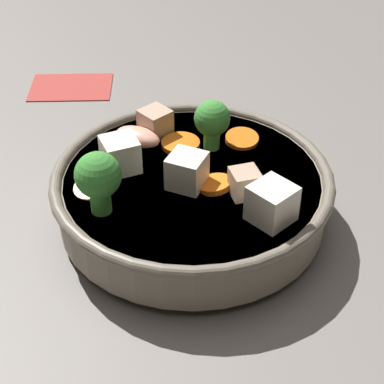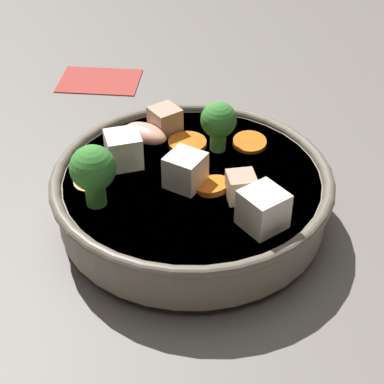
{
  "view_description": "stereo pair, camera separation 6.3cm",
  "coord_description": "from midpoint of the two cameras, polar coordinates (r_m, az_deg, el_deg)",
  "views": [
    {
      "loc": [
        0.1,
        0.49,
        0.42
      ],
      "look_at": [
        0.0,
        0.0,
        0.04
      ],
      "focal_mm": 60.0,
      "sensor_mm": 36.0,
      "label": 1
    },
    {
      "loc": [
        0.04,
        0.5,
        0.42
      ],
      "look_at": [
        0.0,
        0.0,
        0.04
      ],
      "focal_mm": 60.0,
      "sensor_mm": 36.0,
      "label": 2
    }
  ],
  "objects": [
    {
      "name": "napkin",
      "position": [
        0.91,
        -6.25,
        9.78
      ],
      "size": [
        0.12,
        0.1,
        0.0
      ],
      "color": "#A33833",
      "rests_on": "ground_plane"
    },
    {
      "name": "stirfry_bowl",
      "position": [
        0.63,
        2.76,
        0.11
      ],
      "size": [
        0.27,
        0.27,
        0.12
      ],
      "color": "slate",
      "rests_on": "ground_plane"
    },
    {
      "name": "ground_plane",
      "position": [
        0.65,
        2.76,
        -2.7
      ],
      "size": [
        3.0,
        3.0,
        0.0
      ],
      "primitive_type": "plane",
      "color": "slate"
    }
  ]
}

